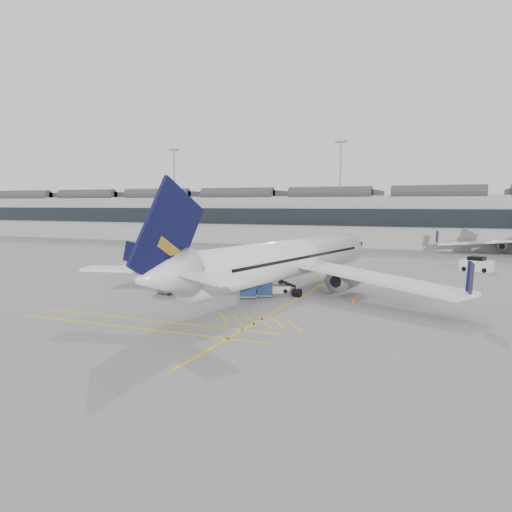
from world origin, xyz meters
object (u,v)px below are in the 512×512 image
at_px(ramp_agent_b, 265,287).
at_px(pushback_tug, 188,287).
at_px(airliner_main, 284,260).
at_px(baggage_cart_a, 265,287).
at_px(belt_loader, 270,287).
at_px(ramp_agent_a, 281,280).

relative_size(ramp_agent_b, pushback_tug, 0.56).
relative_size(airliner_main, baggage_cart_a, 21.49).
distance_m(belt_loader, ramp_agent_a, 2.44).
relative_size(ramp_agent_a, ramp_agent_b, 1.21).
bearing_deg(airliner_main, pushback_tug, -140.19).
bearing_deg(ramp_agent_b, belt_loader, -133.01).
xyz_separation_m(belt_loader, ramp_agent_b, (-0.06, -1.41, 0.23)).
distance_m(airliner_main, pushback_tug, 10.43).
height_order(baggage_cart_a, ramp_agent_b, baggage_cart_a).
bearing_deg(ramp_agent_b, airliner_main, -158.31).
bearing_deg(airliner_main, baggage_cart_a, -91.48).
xyz_separation_m(belt_loader, baggage_cart_a, (0.42, -2.55, 0.35)).
bearing_deg(baggage_cart_a, pushback_tug, 171.39).
bearing_deg(ramp_agent_a, airliner_main, -96.04).
bearing_deg(belt_loader, pushback_tug, -175.67).
relative_size(ramp_agent_a, pushback_tug, 0.68).
xyz_separation_m(airliner_main, baggage_cart_a, (-0.75, -3.49, -2.45)).
distance_m(baggage_cart_a, ramp_agent_b, 1.24).
bearing_deg(pushback_tug, belt_loader, 21.79).
height_order(belt_loader, pushback_tug, belt_loader).
xyz_separation_m(baggage_cart_a, pushback_tug, (-8.05, -1.41, -0.25)).
relative_size(airliner_main, ramp_agent_a, 21.77).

